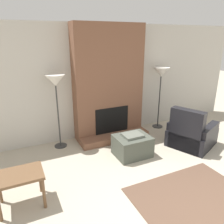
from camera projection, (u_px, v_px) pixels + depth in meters
name	position (u px, v px, depth m)	size (l,w,h in m)	color
wall_back	(105.00, 81.00, 5.19)	(7.69, 0.06, 2.60)	#BCB7AD
fireplace	(109.00, 86.00, 5.01)	(1.64, 0.72, 2.60)	brown
ottoman	(132.00, 145.00, 4.43)	(0.70, 0.56, 0.47)	#474C42
armchair	(191.00, 135.00, 4.80)	(1.18, 1.15, 0.91)	black
side_table	(19.00, 179.00, 3.02)	(0.64, 0.46, 0.52)	brown
floor_lamp_left	(56.00, 84.00, 4.41)	(0.40, 0.40, 1.59)	#333333
floor_lamp_right	(161.00, 75.00, 5.46)	(0.40, 0.40, 1.59)	#333333
area_rug	(192.00, 197.00, 3.30)	(1.77, 1.24, 0.01)	brown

